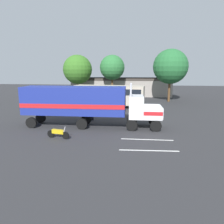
% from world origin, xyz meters
% --- Properties ---
extents(ground_plane, '(120.00, 120.00, 0.00)m').
position_xyz_m(ground_plane, '(0.00, 0.00, 0.00)').
color(ground_plane, '#2D2D30').
extents(lane_stripe_near, '(4.40, 0.24, 0.01)m').
position_xyz_m(lane_stripe_near, '(0.04, -3.50, 0.01)').
color(lane_stripe_near, silver).
rests_on(lane_stripe_near, ground_plane).
extents(lane_stripe_mid, '(4.40, 0.41, 0.01)m').
position_xyz_m(lane_stripe_mid, '(0.06, -5.96, 0.01)').
color(lane_stripe_mid, silver).
rests_on(lane_stripe_mid, ground_plane).
extents(semi_truck, '(14.23, 3.20, 4.50)m').
position_xyz_m(semi_truck, '(-6.19, -0.00, 2.52)').
color(semi_truck, silver).
rests_on(semi_truck, ground_plane).
extents(person_bystander, '(0.34, 0.45, 1.63)m').
position_xyz_m(person_bystander, '(-6.08, 2.80, 0.89)').
color(person_bystander, black).
rests_on(person_bystander, ground_plane).
extents(parked_bus, '(11.22, 3.76, 3.40)m').
position_xyz_m(parked_bus, '(-5.29, 11.85, 2.07)').
color(parked_bus, '#BFB29E').
rests_on(parked_bus, ground_plane).
extents(motorcycle, '(2.09, 0.50, 1.12)m').
position_xyz_m(motorcycle, '(-7.59, -4.07, 0.48)').
color(motorcycle, black).
rests_on(motorcycle, ground_plane).
extents(tree_left, '(6.25, 6.25, 9.53)m').
position_xyz_m(tree_left, '(5.02, 18.75, 6.39)').
color(tree_left, brown).
rests_on(tree_left, ground_plane).
extents(tree_center, '(5.96, 5.96, 8.87)m').
position_xyz_m(tree_center, '(-13.20, 21.97, 5.88)').
color(tree_center, brown).
rests_on(tree_center, ground_plane).
extents(tree_right, '(4.96, 4.96, 8.77)m').
position_xyz_m(tree_right, '(-5.94, 21.60, 6.26)').
color(tree_right, brown).
rests_on(tree_right, ground_plane).
extents(building_backdrop, '(22.31, 6.55, 4.02)m').
position_xyz_m(building_backdrop, '(-4.51, 27.31, 2.21)').
color(building_backdrop, '#9E938C').
rests_on(building_backdrop, ground_plane).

